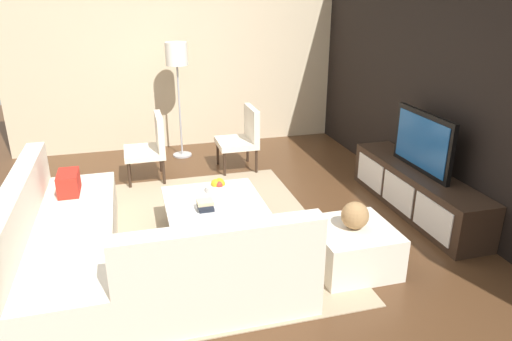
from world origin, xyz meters
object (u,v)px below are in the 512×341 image
at_px(accent_chair_near, 151,144).
at_px(floor_lamp, 177,62).
at_px(accent_chair_far, 243,135).
at_px(book_stack, 205,205).
at_px(media_console, 416,191).
at_px(coffee_table, 214,215).
at_px(sectional_couch, 114,252).
at_px(ottoman, 352,248).
at_px(decorative_ball, 355,215).
at_px(television, 423,142).
at_px(fruit_bowl, 219,187).

distance_m(accent_chair_near, floor_lamp, 1.33).
bearing_deg(accent_chair_far, book_stack, -14.81).
distance_m(media_console, coffee_table, 2.30).
bearing_deg(media_console, sectional_couch, -80.82).
xyz_separation_m(ottoman, book_stack, (-0.75, -1.20, 0.23)).
distance_m(accent_chair_far, decorative_ball, 2.75).
bearing_deg(accent_chair_far, accent_chair_near, -77.83).
relative_size(accent_chair_near, floor_lamp, 0.52).
xyz_separation_m(television, accent_chair_far, (-1.86, -1.55, -0.34)).
relative_size(sectional_couch, accent_chair_far, 2.85).
distance_m(floor_lamp, accent_chair_far, 1.42).
distance_m(floor_lamp, ottoman, 3.85).
bearing_deg(media_console, fruit_bowl, -97.36).
distance_m(media_console, accent_chair_far, 2.43).
xyz_separation_m(media_console, television, (0.00, 0.00, 0.58)).
distance_m(sectional_couch, decorative_ball, 2.10).
xyz_separation_m(accent_chair_near, fruit_bowl, (1.50, 0.60, -0.06)).
bearing_deg(decorative_ball, media_console, 125.58).
xyz_separation_m(accent_chair_near, floor_lamp, (-0.83, 0.48, 0.92)).
xyz_separation_m(television, decorative_ball, (0.87, -1.21, -0.31)).
bearing_deg(media_console, decorative_ball, -54.42).
height_order(media_console, accent_chair_near, accent_chair_near).
bearing_deg(floor_lamp, accent_chair_far, 45.56).
height_order(accent_chair_near, ottoman, accent_chair_near).
xyz_separation_m(coffee_table, ottoman, (0.97, 1.09, -0.00)).
bearing_deg(sectional_couch, accent_chair_near, 168.58).
height_order(sectional_couch, fruit_bowl, sectional_couch).
xyz_separation_m(television, accent_chair_near, (-1.79, -2.80, -0.34)).
distance_m(sectional_couch, ottoman, 2.09).
relative_size(television, floor_lamp, 0.59).
height_order(media_console, sectional_couch, sectional_couch).
xyz_separation_m(television, ottoman, (0.87, -1.21, -0.63)).
bearing_deg(accent_chair_far, ottoman, 15.85).
height_order(fruit_bowl, book_stack, fruit_bowl).
distance_m(coffee_table, book_stack, 0.34).
height_order(accent_chair_near, decorative_ball, accent_chair_near).
distance_m(sectional_couch, accent_chair_far, 2.95).
xyz_separation_m(media_console, floor_lamp, (-2.62, -2.32, 1.16)).
bearing_deg(ottoman, accent_chair_near, -149.05).
height_order(sectional_couch, floor_lamp, floor_lamp).
bearing_deg(television, book_stack, -87.22).
xyz_separation_m(decorative_ball, book_stack, (-0.75, -1.20, -0.09)).
height_order(accent_chair_near, floor_lamp, floor_lamp).
xyz_separation_m(floor_lamp, accent_chair_far, (0.76, 0.77, -0.92)).
distance_m(media_console, sectional_couch, 3.31).
xyz_separation_m(coffee_table, accent_chair_far, (-1.76, 0.75, 0.29)).
bearing_deg(ottoman, sectional_couch, -99.31).
bearing_deg(media_console, floor_lamp, -138.46).
relative_size(accent_chair_far, decorative_ball, 3.56).
bearing_deg(television, decorative_ball, -54.43).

